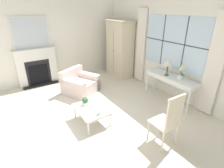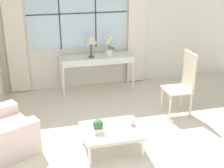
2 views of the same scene
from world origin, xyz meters
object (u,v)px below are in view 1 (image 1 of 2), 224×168
(armchair_upholstered, at_px, (80,85))
(table_lamp, at_px, (168,63))
(console_table, at_px, (171,79))
(side_chair_wooden, at_px, (169,119))
(fireplace, at_px, (37,64))
(armoire, at_px, (120,49))
(coffee_table, at_px, (92,110))
(pillar_candle, at_px, (100,112))
(potted_plant_small, at_px, (85,101))
(potted_orchid, at_px, (181,74))

(armchair_upholstered, bearing_deg, table_lamp, 47.43)
(console_table, relative_size, table_lamp, 3.26)
(armchair_upholstered, distance_m, side_chair_wooden, 3.13)
(fireplace, bearing_deg, armoire, 73.95)
(table_lamp, bearing_deg, armchair_upholstered, -132.57)
(coffee_table, bearing_deg, armoire, 132.80)
(fireplace, height_order, pillar_candle, fireplace)
(armoire, distance_m, armchair_upholstered, 2.14)
(armchair_upholstered, xyz_separation_m, pillar_candle, (1.89, -0.35, 0.17))
(table_lamp, xyz_separation_m, potted_plant_small, (-0.36, -2.35, -0.64))
(table_lamp, height_order, potted_plant_small, table_lamp)
(armchair_upholstered, bearing_deg, pillar_candle, -10.60)
(fireplace, bearing_deg, side_chair_wooden, 17.09)
(fireplace, xyz_separation_m, coffee_table, (2.95, 0.53, -0.41))
(potted_orchid, bearing_deg, potted_plant_small, -107.18)
(pillar_candle, bearing_deg, armoire, 137.18)
(armoire, bearing_deg, table_lamp, -0.41)
(pillar_candle, bearing_deg, potted_plant_small, -168.98)
(armchair_upholstered, height_order, side_chair_wooden, side_chair_wooden)
(armchair_upholstered, height_order, pillar_candle, armchair_upholstered)
(potted_plant_small, relative_size, pillar_candle, 1.53)
(fireplace, relative_size, armoire, 1.09)
(armchair_upholstered, distance_m, pillar_candle, 1.93)
(armoire, distance_m, potted_orchid, 2.69)
(fireplace, xyz_separation_m, table_lamp, (3.11, 2.82, 0.36))
(armchair_upholstered, bearing_deg, potted_plant_small, -18.18)
(armoire, height_order, side_chair_wooden, armoire)
(table_lamp, relative_size, armchair_upholstered, 0.39)
(side_chair_wooden, bearing_deg, fireplace, -162.91)
(potted_orchid, bearing_deg, side_chair_wooden, -58.23)
(table_lamp, relative_size, potted_plant_small, 2.35)
(armchair_upholstered, distance_m, potted_plant_small, 1.47)
(console_table, height_order, potted_plant_small, console_table)
(potted_orchid, bearing_deg, table_lamp, -169.03)
(console_table, distance_m, coffee_table, 2.39)
(armoire, height_order, coffee_table, armoire)
(console_table, relative_size, pillar_candle, 11.72)
(table_lamp, distance_m, potted_plant_small, 2.46)
(fireplace, distance_m, armchair_upholstered, 1.72)
(armchair_upholstered, bearing_deg, fireplace, -145.84)
(armchair_upholstered, xyz_separation_m, side_chair_wooden, (3.08, 0.44, 0.38))
(fireplace, bearing_deg, table_lamp, 42.25)
(table_lamp, height_order, armchair_upholstered, table_lamp)
(table_lamp, bearing_deg, coffee_table, -93.80)
(console_table, bearing_deg, armchair_upholstered, -133.74)
(console_table, height_order, side_chair_wooden, side_chair_wooden)
(potted_orchid, bearing_deg, fireplace, -140.36)
(armoire, xyz_separation_m, pillar_candle, (2.44, -2.26, -0.61))
(armoire, relative_size, table_lamp, 4.32)
(console_table, relative_size, potted_plant_small, 7.66)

